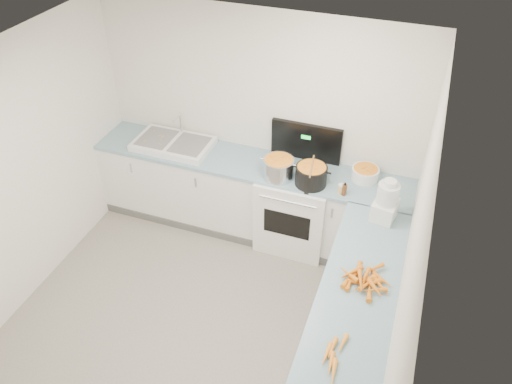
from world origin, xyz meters
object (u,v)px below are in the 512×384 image
(sink, at_px, (173,144))
(extract_bottle, at_px, (344,190))
(food_processor, at_px, (386,202))
(black_pot, at_px, (311,176))
(stove, at_px, (295,207))
(spice_jar, at_px, (340,190))
(steel_pot, at_px, (279,169))
(mixing_bowl, at_px, (365,174))

(sink, relative_size, extract_bottle, 7.18)
(sink, relative_size, food_processor, 2.03)
(sink, xyz_separation_m, black_pot, (1.62, -0.15, 0.06))
(stove, bearing_deg, sink, 179.38)
(spice_jar, bearing_deg, extract_bottle, -13.79)
(steel_pot, relative_size, extract_bottle, 2.66)
(sink, distance_m, black_pot, 1.63)
(stove, distance_m, extract_bottle, 0.77)
(steel_pot, bearing_deg, sink, 173.37)
(stove, height_order, sink, stove)
(extract_bottle, xyz_separation_m, spice_jar, (-0.04, 0.01, -0.01))
(sink, distance_m, extract_bottle, 1.99)
(stove, height_order, mixing_bowl, stove)
(extract_bottle, bearing_deg, mixing_bowl, 66.73)
(mixing_bowl, distance_m, food_processor, 0.62)
(sink, xyz_separation_m, steel_pot, (1.28, -0.15, 0.06))
(steel_pot, bearing_deg, stove, 38.30)
(sink, xyz_separation_m, extract_bottle, (1.98, -0.22, 0.02))
(stove, bearing_deg, mixing_bowl, 11.04)
(steel_pot, relative_size, black_pot, 1.00)
(spice_jar, height_order, food_processor, food_processor)
(steel_pot, xyz_separation_m, food_processor, (1.11, -0.28, 0.08))
(mixing_bowl, xyz_separation_m, spice_jar, (-0.18, -0.32, -0.02))
(black_pot, height_order, extract_bottle, black_pot)
(food_processor, bearing_deg, extract_bottle, 153.28)
(sink, relative_size, steel_pot, 2.70)
(stove, xyz_separation_m, steel_pot, (-0.17, -0.13, 0.56))
(mixing_bowl, height_order, spice_jar, mixing_bowl)
(extract_bottle, bearing_deg, food_processor, -26.72)
(extract_bottle, bearing_deg, black_pot, 169.95)
(food_processor, bearing_deg, sink, 169.92)
(black_pot, height_order, food_processor, food_processor)
(sink, bearing_deg, black_pot, -5.42)
(stove, relative_size, sink, 1.58)
(black_pot, relative_size, spice_jar, 3.35)
(sink, bearing_deg, steel_pot, -6.63)
(food_processor, bearing_deg, black_pot, 160.55)
(black_pot, relative_size, food_processor, 0.75)
(sink, height_order, steel_pot, sink)
(sink, relative_size, black_pot, 2.70)
(stove, height_order, extract_bottle, stove)
(spice_jar, bearing_deg, food_processor, -25.71)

